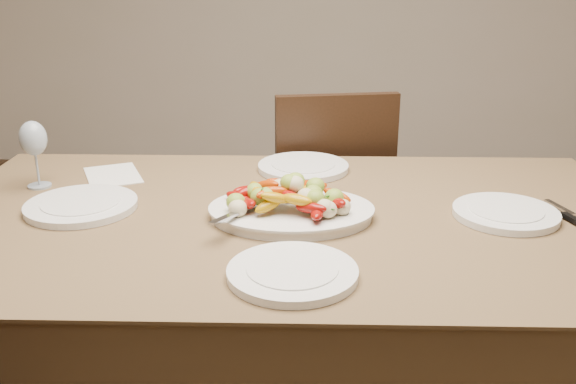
# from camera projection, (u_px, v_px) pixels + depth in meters

# --- Properties ---
(dining_table) EXTENTS (1.90, 1.16, 0.76)m
(dining_table) POSITION_uv_depth(u_px,v_px,m) (288.00, 342.00, 1.77)
(dining_table) COLOR brown
(dining_table) RESTS_ON ground
(chair_far) EXTENTS (0.51, 0.51, 0.95)m
(chair_far) POSITION_uv_depth(u_px,v_px,m) (324.00, 207.00, 2.47)
(chair_far) COLOR black
(chair_far) RESTS_ON ground
(serving_platter) EXTENTS (0.42, 0.33, 0.02)m
(serving_platter) POSITION_uv_depth(u_px,v_px,m) (291.00, 213.00, 1.62)
(serving_platter) COLOR white
(serving_platter) RESTS_ON dining_table
(roasted_vegetables) EXTENTS (0.35, 0.25, 0.09)m
(roasted_vegetables) POSITION_uv_depth(u_px,v_px,m) (291.00, 192.00, 1.60)
(roasted_vegetables) COLOR maroon
(roasted_vegetables) RESTS_ON serving_platter
(serving_spoon) EXTENTS (0.28, 0.16, 0.03)m
(serving_spoon) POSITION_uv_depth(u_px,v_px,m) (265.00, 205.00, 1.57)
(serving_spoon) COLOR #9EA0A8
(serving_spoon) RESTS_ON serving_platter
(plate_left) EXTENTS (0.29, 0.29, 0.02)m
(plate_left) POSITION_uv_depth(u_px,v_px,m) (81.00, 206.00, 1.67)
(plate_left) COLOR white
(plate_left) RESTS_ON dining_table
(plate_right) EXTENTS (0.26, 0.26, 0.02)m
(plate_right) POSITION_uv_depth(u_px,v_px,m) (506.00, 214.00, 1.62)
(plate_right) COLOR white
(plate_right) RESTS_ON dining_table
(plate_far) EXTENTS (0.28, 0.28, 0.02)m
(plate_far) POSITION_uv_depth(u_px,v_px,m) (303.00, 167.00, 1.98)
(plate_far) COLOR white
(plate_far) RESTS_ON dining_table
(plate_near) EXTENTS (0.27, 0.27, 0.02)m
(plate_near) POSITION_uv_depth(u_px,v_px,m) (292.00, 273.00, 1.32)
(plate_near) COLOR white
(plate_near) RESTS_ON dining_table
(wine_glass) EXTENTS (0.08, 0.08, 0.20)m
(wine_glass) POSITION_uv_depth(u_px,v_px,m) (35.00, 153.00, 1.81)
(wine_glass) COLOR #8C99A5
(wine_glass) RESTS_ON dining_table
(menu_card) EXTENTS (0.23, 0.26, 0.00)m
(menu_card) POSITION_uv_depth(u_px,v_px,m) (113.00, 175.00, 1.93)
(menu_card) COLOR silver
(menu_card) RESTS_ON dining_table
(table_knife) EXTENTS (0.09, 0.19, 0.01)m
(table_knife) POSITION_uv_depth(u_px,v_px,m) (568.00, 215.00, 1.62)
(table_knife) COLOR #9EA0A8
(table_knife) RESTS_ON dining_table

